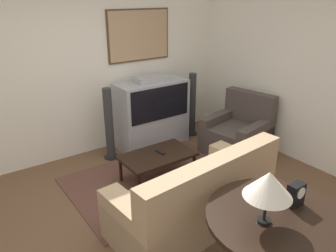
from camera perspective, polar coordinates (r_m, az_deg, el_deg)
name	(u,v)px	position (r m, az deg, el deg)	size (l,w,h in m)	color
ground_plane	(156,218)	(3.96, -2.02, -15.71)	(12.00, 12.00, 0.00)	brown
wall_back	(78,70)	(5.17, -15.37, 9.38)	(12.00, 0.10, 2.70)	silver
wall_right	(307,74)	(5.18, 23.08, 8.34)	(0.06, 12.00, 2.70)	silver
area_rug	(154,179)	(4.66, -2.42, -9.23)	(2.27, 1.63, 0.01)	brown
tv	(152,113)	(5.50, -2.83, 2.31)	(1.20, 0.54, 1.20)	#9E9EA3
couch	(196,199)	(3.72, 4.91, -12.53)	(1.95, 1.00, 0.92)	tan
armchair	(238,134)	(5.44, 12.07, -1.37)	(1.03, 1.01, 0.95)	#473D38
coffee_table	(158,157)	(4.49, -1.82, -5.41)	(0.99, 0.59, 0.40)	black
console_table	(278,223)	(2.95, 18.60, -15.69)	(1.19, 1.19, 0.74)	black
table_lamp	(268,185)	(2.63, 17.10, -9.76)	(0.38, 0.38, 0.45)	black
mantel_clock	(296,194)	(3.04, 21.36, -11.03)	(0.15, 0.10, 0.20)	black
remote	(160,152)	(4.50, -1.33, -4.58)	(0.06, 0.16, 0.02)	black
speaker_tower_left	(109,126)	(5.09, -10.22, 0.02)	(0.22, 0.22, 1.14)	black
speaker_tower_right	(192,106)	(5.92, 4.19, 3.49)	(0.22, 0.22, 1.14)	black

